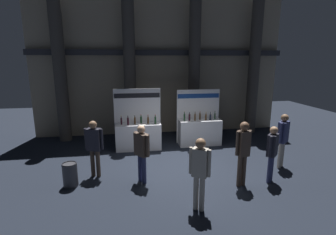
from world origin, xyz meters
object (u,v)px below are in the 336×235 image
exhibitor_booth_0 (138,134)px  exhibitor_booth_1 (199,130)px  visitor_5 (283,136)px  visitor_0 (142,149)px  trash_bin (70,175)px  visitor_3 (272,150)px  visitor_1 (200,169)px  visitor_2 (94,144)px  visitor_4 (243,149)px

exhibitor_booth_0 → exhibitor_booth_1: bearing=3.6°
visitor_5 → visitor_0: bearing=145.2°
exhibitor_booth_0 → trash_bin: exhibitor_booth_0 is taller
exhibitor_booth_0 → visitor_3: size_ratio=1.43×
trash_bin → visitor_1: 3.66m
exhibitor_booth_0 → visitor_2: (-1.38, -2.22, 0.42)m
visitor_1 → visitor_2: 3.37m
exhibitor_booth_1 → visitor_5: (1.97, -2.64, 0.46)m
exhibitor_booth_0 → visitor_3: (3.58, -3.37, 0.36)m
visitor_1 → visitor_2: (-2.56, 2.19, -0.00)m
visitor_0 → visitor_5: 4.51m
trash_bin → visitor_3: visitor_3 is taller
visitor_3 → visitor_5: visitor_5 is taller
exhibitor_booth_0 → visitor_2: size_ratio=1.37×
visitor_1 → visitor_3: bearing=-123.8°
exhibitor_booth_0 → exhibitor_booth_1: size_ratio=1.04×
visitor_3 → visitor_5: bearing=179.9°
visitor_1 → visitor_3: size_ratio=1.07×
visitor_0 → visitor_1: size_ratio=0.96×
visitor_1 → visitor_0: bearing=-20.3°
visitor_2 → visitor_3: size_ratio=1.05×
visitor_3 → visitor_1: bearing=-21.3°
visitor_3 → visitor_4: (-0.92, -0.10, 0.11)m
visitor_3 → visitor_0: bearing=-53.6°
exhibitor_booth_1 → visitor_2: bearing=-148.5°
exhibitor_booth_1 → visitor_4: bearing=-87.4°
trash_bin → visitor_0: visitor_0 is taller
exhibitor_booth_0 → visitor_0: 2.85m
trash_bin → visitor_0: bearing=-2.2°
visitor_0 → visitor_5: bearing=-119.8°
visitor_2 → visitor_4: size_ratio=0.94×
trash_bin → visitor_3: (5.58, -0.62, 0.63)m
trash_bin → visitor_0: size_ratio=0.40×
visitor_0 → visitor_4: size_ratio=0.92×
exhibitor_booth_1 → visitor_5: bearing=-53.2°
visitor_1 → visitor_2: bearing=-8.1°
visitor_3 → visitor_5: 1.26m
trash_bin → visitor_4: bearing=-8.8°
visitor_1 → visitor_2: visitor_1 is taller
exhibitor_booth_0 → visitor_0: bearing=-90.6°
exhibitor_booth_1 → visitor_3: 3.71m
exhibitor_booth_0 → visitor_2: 2.65m
visitor_0 → visitor_1: 2.00m
exhibitor_booth_1 → visitor_1: bearing=-106.0°
exhibitor_booth_0 → visitor_5: size_ratio=1.32×
visitor_2 → visitor_5: 5.86m
visitor_1 → visitor_4: size_ratio=0.95×
visitor_3 → trash_bin: bearing=-51.3°
visitor_3 → exhibitor_booth_1: bearing=-117.8°
visitor_5 → visitor_2: bearing=138.3°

